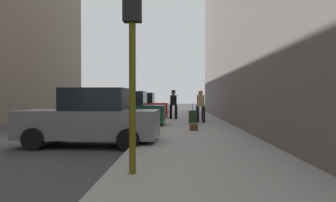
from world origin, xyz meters
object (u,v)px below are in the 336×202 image
at_px(parked_red_hatchback, 137,107).
at_px(traffic_light, 132,27).
at_px(rolling_suitcase, 192,117).
at_px(fire_hydrant, 160,117).
at_px(parked_gray_coupe, 91,119).
at_px(duffel_bag, 194,127).
at_px(pedestrian_in_red_jacket, 200,104).
at_px(pedestrian_with_fedora, 173,103).
at_px(pedestrian_in_tan_coat, 201,105).
at_px(parked_dark_green_sedan, 123,111).

height_order(parked_red_hatchback, traffic_light, traffic_light).
height_order(traffic_light, rolling_suitcase, traffic_light).
relative_size(parked_red_hatchback, fire_hydrant, 6.04).
bearing_deg(traffic_light, parked_gray_coupe, 113.67).
bearing_deg(duffel_bag, pedestrian_in_red_jacket, 83.38).
distance_m(fire_hydrant, pedestrian_with_fedora, 3.90).
bearing_deg(traffic_light, duffel_bag, 78.98).
xyz_separation_m(parked_red_hatchback, pedestrian_in_tan_coat, (3.91, -4.43, 0.26)).
bearing_deg(fire_hydrant, traffic_light, -89.73).
bearing_deg(fire_hydrant, pedestrian_in_red_jacket, 54.78).
bearing_deg(parked_red_hatchback, pedestrian_with_fedora, -35.14).
xyz_separation_m(pedestrian_with_fedora, rolling_suitcase, (1.00, -3.51, -0.65)).
relative_size(traffic_light, duffel_bag, 8.18).
distance_m(parked_gray_coupe, fire_hydrant, 6.55).
bearing_deg(duffel_bag, rolling_suitcase, 88.09).
distance_m(traffic_light, rolling_suitcase, 11.16).
bearing_deg(parked_red_hatchback, duffel_bag, -68.43).
height_order(pedestrian_in_red_jacket, rolling_suitcase, pedestrian_in_red_jacket).
distance_m(pedestrian_in_tan_coat, pedestrian_in_red_jacket, 2.09).
height_order(rolling_suitcase, duffel_bag, rolling_suitcase).
bearing_deg(rolling_suitcase, duffel_bag, -91.91).
distance_m(traffic_light, duffel_bag, 8.12).
distance_m(parked_red_hatchback, traffic_light, 16.25).
bearing_deg(pedestrian_in_tan_coat, fire_hydrant, -152.75).
distance_m(parked_dark_green_sedan, pedestrian_in_tan_coat, 4.19).
relative_size(traffic_light, rolling_suitcase, 3.46).
relative_size(parked_red_hatchback, pedestrian_in_red_jacket, 2.49).
xyz_separation_m(fire_hydrant, pedestrian_with_fedora, (0.63, 3.80, 0.64)).
height_order(traffic_light, duffel_bag, traffic_light).
distance_m(fire_hydrant, pedestrian_in_red_jacket, 3.93).
xyz_separation_m(parked_red_hatchback, traffic_light, (1.85, -16.03, 1.91)).
distance_m(parked_gray_coupe, parked_red_hatchback, 11.80).
height_order(parked_red_hatchback, rolling_suitcase, parked_red_hatchback).
xyz_separation_m(traffic_light, duffel_bag, (1.48, 7.60, -2.47)).
xyz_separation_m(parked_red_hatchback, pedestrian_with_fedora, (2.44, -1.72, 0.29)).
xyz_separation_m(parked_dark_green_sedan, duffel_bag, (3.33, -2.52, -0.56)).
distance_m(parked_gray_coupe, pedestrian_with_fedora, 10.38).
xyz_separation_m(parked_dark_green_sedan, parked_red_hatchback, (-0.00, 5.91, 0.00)).
bearing_deg(pedestrian_with_fedora, pedestrian_in_red_jacket, -21.41).
height_order(fire_hydrant, rolling_suitcase, rolling_suitcase).
relative_size(parked_red_hatchback, pedestrian_with_fedora, 2.39).
height_order(parked_gray_coupe, pedestrian_in_tan_coat, pedestrian_in_tan_coat).
bearing_deg(parked_gray_coupe, pedestrian_with_fedora, 76.42).
bearing_deg(pedestrian_in_tan_coat, traffic_light, -100.06).
xyz_separation_m(parked_gray_coupe, parked_dark_green_sedan, (0.00, 5.89, 0.00)).
distance_m(parked_dark_green_sedan, pedestrian_in_red_jacket, 5.39).
relative_size(pedestrian_in_tan_coat, duffel_bag, 3.89).
xyz_separation_m(parked_dark_green_sedan, pedestrian_in_tan_coat, (3.91, 1.48, 0.26)).
relative_size(parked_gray_coupe, pedestrian_with_fedora, 2.40).
height_order(fire_hydrant, pedestrian_with_fedora, pedestrian_with_fedora).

